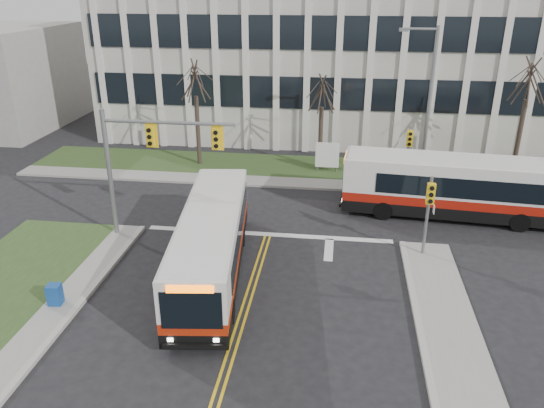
{
  "coord_description": "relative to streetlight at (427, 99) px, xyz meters",
  "views": [
    {
      "loc": [
        3.24,
        -14.8,
        11.56
      ],
      "look_at": [
        0.3,
        7.35,
        2.0
      ],
      "focal_mm": 35.0,
      "sensor_mm": 36.0,
      "label": 1
    }
  ],
  "objects": [
    {
      "name": "tree_left",
      "position": [
        -14.03,
        1.8,
        0.32
      ],
      "size": [
        1.8,
        1.8,
        7.7
      ],
      "color": "#42352B",
      "rests_on": "ground"
    },
    {
      "name": "mast_arm_signal",
      "position": [
        -13.65,
        -9.04,
        -0.94
      ],
      "size": [
        6.11,
        0.38,
        6.2
      ],
      "color": "slate",
      "rests_on": "ground"
    },
    {
      "name": "bus_cross",
      "position": [
        1.4,
        -4.61,
        -3.64
      ],
      "size": [
        11.84,
        3.51,
        3.11
      ],
      "primitive_type": null,
      "rotation": [
        0.0,
        0.0,
        -1.66
      ],
      "color": "silver",
      "rests_on": "ground"
    },
    {
      "name": "directory_sign",
      "position": [
        -5.53,
        1.3,
        -4.02
      ],
      "size": [
        1.5,
        0.12,
        2.0
      ],
      "color": "slate",
      "rests_on": "ground"
    },
    {
      "name": "signal_pole_far",
      "position": [
        -0.83,
        -0.8,
        -2.69
      ],
      "size": [
        0.34,
        0.39,
        3.8
      ],
      "color": "slate",
      "rests_on": "ground"
    },
    {
      "name": "newspaper_box_blue",
      "position": [
        -15.18,
        -15.18,
        -4.72
      ],
      "size": [
        0.54,
        0.5,
        0.95
      ],
      "primitive_type": "cube",
      "rotation": [
        0.0,
        0.0,
        0.1
      ],
      "color": "navy",
      "rests_on": "ground"
    },
    {
      "name": "tree_right",
      "position": [
        5.97,
        1.8,
        0.71
      ],
      "size": [
        1.8,
        1.8,
        8.25
      ],
      "color": "#42352B",
      "rests_on": "ground"
    },
    {
      "name": "office_building",
      "position": [
        -3.03,
        13.8,
        0.81
      ],
      "size": [
        40.0,
        16.0,
        12.0
      ],
      "primitive_type": "cube",
      "color": "beige",
      "rests_on": "ground"
    },
    {
      "name": "sidewalk_cross",
      "position": [
        -3.03,
        -1.0,
        -5.12
      ],
      "size": [
        44.0,
        1.6,
        0.14
      ],
      "primitive_type": "cube",
      "color": "#9E9B93",
      "rests_on": "ground"
    },
    {
      "name": "streetlight",
      "position": [
        0.0,
        0.0,
        0.0
      ],
      "size": [
        2.15,
        0.25,
        9.2
      ],
      "color": "slate",
      "rests_on": "ground"
    },
    {
      "name": "ground",
      "position": [
        -8.03,
        -16.2,
        -5.19
      ],
      "size": [
        120.0,
        120.0,
        0.0
      ],
      "primitive_type": "plane",
      "color": "black",
      "rests_on": "ground"
    },
    {
      "name": "signal_pole_near",
      "position": [
        -0.83,
        -9.3,
        -2.69
      ],
      "size": [
        0.34,
        0.39,
        3.8
      ],
      "color": "slate",
      "rests_on": "ground"
    },
    {
      "name": "tree_mid",
      "position": [
        -6.03,
        2.0,
        -0.31
      ],
      "size": [
        1.8,
        1.8,
        6.82
      ],
      "color": "#42352B",
      "rests_on": "ground"
    },
    {
      "name": "bus_main",
      "position": [
        -9.82,
        -12.04,
        -3.78
      ],
      "size": [
        3.53,
        10.81,
        2.83
      ],
      "primitive_type": null,
      "rotation": [
        0.0,
        0.0,
        0.12
      ],
      "color": "silver",
      "rests_on": "ground"
    },
    {
      "name": "building_lawn",
      "position": [
        -3.03,
        1.8,
        -5.13
      ],
      "size": [
        44.0,
        5.0,
        0.12
      ],
      "primitive_type": "cube",
      "color": "#2E4A20",
      "rests_on": "ground"
    }
  ]
}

